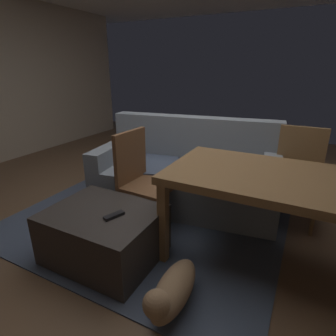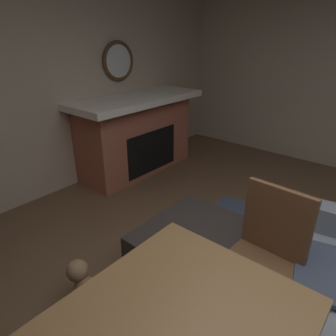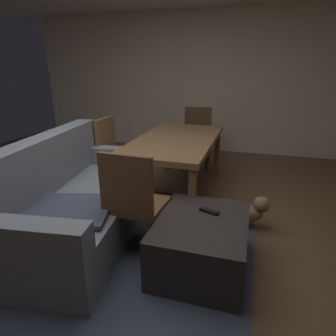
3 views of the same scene
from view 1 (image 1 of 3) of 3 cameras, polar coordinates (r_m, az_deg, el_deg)
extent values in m
plane|color=brown|center=(2.92, 1.66, -10.06)|extent=(8.09, 8.09, 0.00)
cube|color=#3D475B|center=(2.82, -5.05, -11.18)|extent=(2.60, 2.00, 0.01)
cube|color=slate|center=(3.10, 3.49, -3.80)|extent=(2.08, 1.19, 0.42)
cube|color=slate|center=(3.28, 5.42, 6.15)|extent=(1.98, 0.47, 0.52)
cube|color=slate|center=(2.90, 20.88, -0.34)|extent=(0.31, 0.94, 0.20)
cube|color=slate|center=(3.33, -11.36, 3.23)|extent=(0.31, 0.94, 0.20)
cube|color=#3D475B|center=(3.14, -3.34, 1.18)|extent=(0.74, 0.90, 0.03)
cube|color=#2D2826|center=(2.32, -13.08, -13.29)|extent=(0.85, 0.69, 0.42)
cube|color=black|center=(2.11, -11.16, -9.68)|extent=(0.10, 0.17, 0.02)
cube|color=brown|center=(2.14, 24.84, -2.61)|extent=(1.82, 0.90, 0.06)
cube|color=brown|center=(2.78, 6.62, -3.90)|extent=(0.07, 0.07, 0.68)
cube|color=brown|center=(2.15, -1.02, -11.52)|extent=(0.07, 0.07, 0.68)
cube|color=brown|center=(2.57, -4.00, -3.75)|extent=(0.46, 0.46, 0.04)
cube|color=brown|center=(2.59, -7.82, 2.45)|extent=(0.06, 0.44, 0.48)
cylinder|color=brown|center=(2.73, 2.01, -7.46)|extent=(0.04, 0.04, 0.41)
cylinder|color=brown|center=(2.43, -2.55, -11.26)|extent=(0.04, 0.04, 0.41)
cylinder|color=brown|center=(2.92, -4.97, -5.60)|extent=(0.04, 0.04, 0.41)
cylinder|color=brown|center=(2.64, -9.99, -8.82)|extent=(0.04, 0.04, 0.41)
cube|color=brown|center=(2.94, 25.00, -2.52)|extent=(0.44, 0.44, 0.04)
cube|color=brown|center=(3.05, 25.98, 3.31)|extent=(0.44, 0.04, 0.48)
cylinder|color=brown|center=(2.85, 28.06, -8.75)|extent=(0.04, 0.04, 0.41)
cylinder|color=brown|center=(2.86, 20.06, -7.43)|extent=(0.04, 0.04, 0.41)
cylinder|color=brown|center=(3.21, 28.20, -5.55)|extent=(0.04, 0.04, 0.41)
cylinder|color=brown|center=(3.22, 21.14, -4.40)|extent=(0.04, 0.04, 0.41)
ellipsoid|color=#8C6B4C|center=(1.89, 1.32, -23.84)|extent=(0.24, 0.56, 0.21)
sphere|color=#8C6B4C|center=(1.65, -2.40, -26.44)|extent=(0.16, 0.16, 0.16)
camera|label=2|loc=(2.54, 36.03, 23.83)|focal=31.83mm
camera|label=3|loc=(3.42, -45.52, 15.28)|focal=30.42mm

